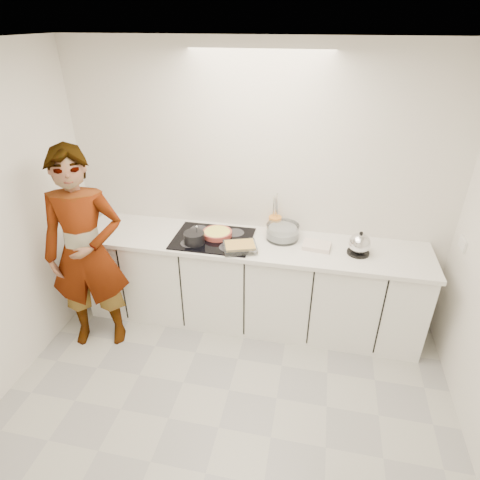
% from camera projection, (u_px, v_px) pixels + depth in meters
% --- Properties ---
extents(floor, '(3.60, 3.20, 0.00)m').
position_uv_depth(floor, '(219.00, 428.00, 3.04)').
color(floor, '#B4B3A9').
rests_on(floor, ground).
extents(ceiling, '(3.60, 3.20, 0.00)m').
position_uv_depth(ceiling, '(203.00, 49.00, 1.76)').
color(ceiling, white).
rests_on(ceiling, wall_back).
extents(wall_back, '(3.60, 0.00, 2.60)m').
position_uv_depth(wall_back, '(257.00, 189.00, 3.77)').
color(wall_back, white).
rests_on(wall_back, ground).
extents(base_cabinets, '(3.20, 0.58, 0.87)m').
position_uv_depth(base_cabinets, '(250.00, 284.00, 3.92)').
color(base_cabinets, white).
rests_on(base_cabinets, floor).
extents(countertop, '(3.24, 0.64, 0.04)m').
position_uv_depth(countertop, '(250.00, 244.00, 3.69)').
color(countertop, white).
rests_on(countertop, base_cabinets).
extents(hob, '(0.72, 0.54, 0.01)m').
position_uv_depth(hob, '(213.00, 238.00, 3.73)').
color(hob, black).
rests_on(hob, countertop).
extents(tart_dish, '(0.35, 0.35, 0.05)m').
position_uv_depth(tart_dish, '(217.00, 233.00, 3.75)').
color(tart_dish, '#A13E35').
rests_on(tart_dish, hob).
extents(saucepan, '(0.21, 0.21, 0.18)m').
position_uv_depth(saucepan, '(194.00, 238.00, 3.61)').
color(saucepan, black).
rests_on(saucepan, hob).
extents(baking_dish, '(0.34, 0.29, 0.06)m').
position_uv_depth(baking_dish, '(240.00, 247.00, 3.52)').
color(baking_dish, silver).
rests_on(baking_dish, hob).
extents(mixing_bowl, '(0.35, 0.35, 0.14)m').
position_uv_depth(mixing_bowl, '(283.00, 232.00, 3.71)').
color(mixing_bowl, silver).
rests_on(mixing_bowl, countertop).
extents(tea_towel, '(0.26, 0.20, 0.04)m').
position_uv_depth(tea_towel, '(317.00, 246.00, 3.58)').
color(tea_towel, white).
rests_on(tea_towel, countertop).
extents(kettle, '(0.21, 0.21, 0.22)m').
position_uv_depth(kettle, '(359.00, 244.00, 3.46)').
color(kettle, black).
rests_on(kettle, countertop).
extents(utensil_crock, '(0.15, 0.15, 0.15)m').
position_uv_depth(utensil_crock, '(275.00, 224.00, 3.83)').
color(utensil_crock, orange).
rests_on(utensil_crock, countertop).
extents(cook, '(0.79, 0.63, 1.88)m').
position_uv_depth(cook, '(86.00, 253.00, 3.45)').
color(cook, white).
rests_on(cook, floor).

